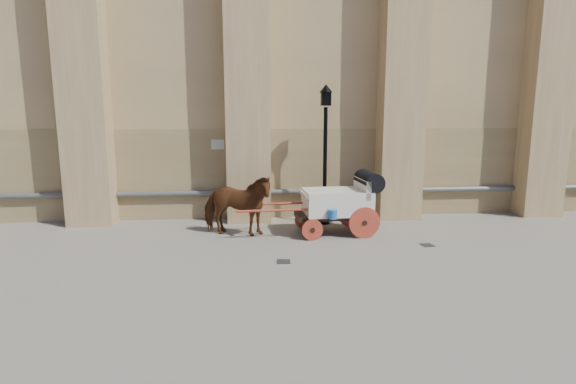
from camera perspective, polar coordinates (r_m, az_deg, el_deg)
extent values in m
plane|color=slate|center=(11.54, 0.19, -7.78)|extent=(90.00, 90.00, 0.00)
cube|color=#9A8054|center=(15.52, 6.15, 2.49)|extent=(44.00, 0.35, 3.00)
cylinder|color=#59595B|center=(15.35, 6.30, 0.13)|extent=(42.00, 0.18, 0.18)
cube|color=beige|center=(14.97, -8.91, 5.99)|extent=(0.42, 0.04, 0.32)
imported|color=brown|center=(13.01, -6.53, -1.68)|extent=(2.31, 1.50, 1.80)
cube|color=black|center=(13.29, 5.78, -2.95)|extent=(2.26, 1.13, 0.12)
cube|color=beige|center=(13.23, 6.23, -1.24)|extent=(1.97, 1.36, 0.70)
cube|color=beige|center=(13.37, 9.39, 0.54)|extent=(0.22, 1.26, 0.55)
cube|color=beige|center=(13.00, 2.61, -0.27)|extent=(0.41, 1.12, 0.10)
cylinder|color=black|center=(13.40, 10.23, 1.41)|extent=(0.63, 1.28, 0.56)
cylinder|color=#AC3725|center=(12.94, 9.68, -3.87)|extent=(0.90, 0.11, 0.90)
cylinder|color=#AC3725|center=(14.09, 8.13, -2.67)|extent=(0.90, 0.11, 0.90)
cylinder|color=#AC3725|center=(12.60, 3.12, -4.82)|extent=(0.60, 0.09, 0.60)
cylinder|color=#AC3725|center=(13.78, 2.09, -3.50)|extent=(0.60, 0.09, 0.60)
cylinder|color=#AC3725|center=(12.49, -1.08, -2.33)|extent=(2.41, 0.20, 0.07)
cylinder|color=#AC3725|center=(13.37, -1.57, -1.51)|extent=(2.41, 0.20, 0.07)
cylinder|color=#1F63B2|center=(12.53, 5.68, -2.81)|extent=(0.26, 0.26, 0.26)
cylinder|color=black|center=(14.24, 4.71, 3.24)|extent=(0.12, 0.12, 3.70)
cone|color=black|center=(14.53, 4.62, -3.29)|extent=(0.37, 0.37, 0.37)
cube|color=black|center=(14.14, 4.84, 11.74)|extent=(0.29, 0.29, 0.43)
cone|color=black|center=(14.15, 4.86, 12.99)|extent=(0.41, 0.41, 0.25)
cube|color=black|center=(10.90, -0.57, -8.82)|extent=(0.34, 0.34, 0.01)
cube|color=black|center=(12.76, 17.26, -6.45)|extent=(0.35, 0.35, 0.01)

